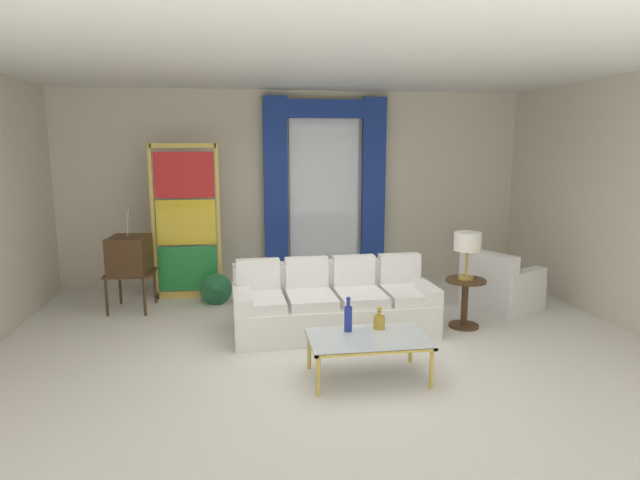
# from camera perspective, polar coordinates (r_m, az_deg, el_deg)

# --- Properties ---
(ground_plane) EXTENTS (16.00, 16.00, 0.00)m
(ground_plane) POSITION_cam_1_polar(r_m,az_deg,el_deg) (5.94, 0.85, -11.57)
(ground_plane) COLOR white
(wall_rear) EXTENTS (8.00, 0.12, 3.00)m
(wall_rear) POSITION_cam_1_polar(r_m,az_deg,el_deg) (8.58, -2.54, 5.46)
(wall_rear) COLOR beige
(wall_rear) RESTS_ON ground
(wall_right) EXTENTS (0.12, 7.00, 3.00)m
(wall_right) POSITION_cam_1_polar(r_m,az_deg,el_deg) (7.61, 28.39, 3.67)
(wall_right) COLOR beige
(wall_right) RESTS_ON ground
(ceiling_slab) EXTENTS (8.00, 7.60, 0.04)m
(ceiling_slab) POSITION_cam_1_polar(r_m,az_deg,el_deg) (6.36, -0.33, 17.57)
(ceiling_slab) COLOR white
(curtained_window) EXTENTS (2.00, 0.17, 2.70)m
(curtained_window) POSITION_cam_1_polar(r_m,az_deg,el_deg) (8.46, 0.54, 7.04)
(curtained_window) COLOR white
(curtained_window) RESTS_ON ground
(couch_white_long) EXTENTS (2.36, 0.98, 0.86)m
(couch_white_long) POSITION_cam_1_polar(r_m,az_deg,el_deg) (6.46, 1.37, -6.88)
(couch_white_long) COLOR white
(couch_white_long) RESTS_ON ground
(coffee_table) EXTENTS (1.12, 0.68, 0.41)m
(coffee_table) POSITION_cam_1_polar(r_m,az_deg,el_deg) (5.18, 5.10, -10.50)
(coffee_table) COLOR silver
(coffee_table) RESTS_ON ground
(bottle_blue_decanter) EXTENTS (0.08, 0.08, 0.34)m
(bottle_blue_decanter) POSITION_cam_1_polar(r_m,az_deg,el_deg) (5.25, 2.99, -8.14)
(bottle_blue_decanter) COLOR navy
(bottle_blue_decanter) RESTS_ON coffee_table
(bottle_crystal_tall) EXTENTS (0.12, 0.12, 0.22)m
(bottle_crystal_tall) POSITION_cam_1_polar(r_m,az_deg,el_deg) (5.37, 6.25, -8.47)
(bottle_crystal_tall) COLOR gold
(bottle_crystal_tall) RESTS_ON coffee_table
(vintage_tv) EXTENTS (0.62, 0.64, 1.35)m
(vintage_tv) POSITION_cam_1_polar(r_m,az_deg,el_deg) (7.57, -19.44, -1.63)
(vintage_tv) COLOR #472D19
(vintage_tv) RESTS_ON ground
(armchair_white) EXTENTS (1.09, 1.08, 0.80)m
(armchair_white) POSITION_cam_1_polar(r_m,az_deg,el_deg) (7.66, 18.37, -4.82)
(armchair_white) COLOR white
(armchair_white) RESTS_ON ground
(stained_glass_divider) EXTENTS (0.95, 0.05, 2.20)m
(stained_glass_divider) POSITION_cam_1_polar(r_m,az_deg,el_deg) (7.86, -13.91, 1.51)
(stained_glass_divider) COLOR gold
(stained_glass_divider) RESTS_ON ground
(peacock_figurine) EXTENTS (0.44, 0.60, 0.50)m
(peacock_figurine) POSITION_cam_1_polar(r_m,az_deg,el_deg) (7.55, -10.93, -5.24)
(peacock_figurine) COLOR beige
(peacock_figurine) RESTS_ON ground
(round_side_table) EXTENTS (0.48, 0.48, 0.59)m
(round_side_table) POSITION_cam_1_polar(r_m,az_deg,el_deg) (6.78, 15.02, -5.97)
(round_side_table) COLOR #472D19
(round_side_table) RESTS_ON ground
(table_lamp_brass) EXTENTS (0.32, 0.32, 0.57)m
(table_lamp_brass) POSITION_cam_1_polar(r_m,az_deg,el_deg) (6.63, 15.28, -0.38)
(table_lamp_brass) COLOR #B29338
(table_lamp_brass) RESTS_ON round_side_table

